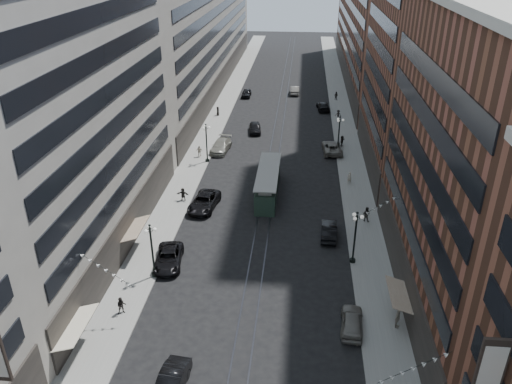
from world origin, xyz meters
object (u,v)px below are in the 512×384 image
(car_8, at_px, (221,146))
(pedestrian_5, at_px, (183,194))
(pedestrian_6, at_px, (199,151))
(car_7, at_px, (204,202))
(car_9, at_px, (246,93))
(car_10, at_px, (329,231))
(lamppost_sw_far, at_px, (152,249))
(pedestrian_extra_2, at_px, (218,111))
(lamppost_se_far, at_px, (355,236))
(car_4, at_px, (352,321))
(car_14, at_px, (295,90))
(streetcar, at_px, (268,183))
(car_5, at_px, (170,384))
(lamppost_sw_mid, at_px, (206,142))
(lamppost_se_mid, at_px, (339,134))
(car_11, at_px, (332,147))
(car_2, at_px, (169,258))
(pedestrian_8, at_px, (349,178))
(pedestrian_7, at_px, (366,214))
(pedestrian_extra_0, at_px, (336,96))
(pedestrian_2, at_px, (121,306))
(pedestrian_9, at_px, (338,115))
(car_13, at_px, (255,128))
(pedestrian_4, at_px, (397,319))
(car_12, at_px, (323,106))

(car_8, xyz_separation_m, pedestrian_5, (-2.00, -16.22, 0.10))
(car_8, distance_m, pedestrian_6, 3.79)
(car_7, bearing_deg, car_8, 99.84)
(car_9, relative_size, car_10, 0.95)
(lamppost_sw_far, bearing_deg, pedestrian_extra_2, 92.25)
(lamppost_se_far, height_order, car_8, lamppost_se_far)
(car_4, height_order, car_14, car_14)
(lamppost_sw_far, height_order, streetcar, lamppost_sw_far)
(car_5, bearing_deg, lamppost_sw_mid, 102.09)
(lamppost_se_mid, relative_size, pedestrian_5, 3.50)
(lamppost_sw_mid, xyz_separation_m, pedestrian_extra_2, (-1.87, 20.69, -2.16))
(car_5, xyz_separation_m, car_11, (12.86, 45.21, 0.01))
(lamppost_se_far, bearing_deg, lamppost_sw_far, -167.74)
(lamppost_se_far, relative_size, car_2, 1.03)
(pedestrian_8, bearing_deg, pedestrian_7, 87.35)
(car_5, distance_m, pedestrian_extra_0, 73.83)
(lamppost_se_far, bearing_deg, car_8, 122.11)
(pedestrian_2, relative_size, pedestrian_6, 0.95)
(car_9, relative_size, pedestrian_6, 2.63)
(pedestrian_5, relative_size, pedestrian_extra_2, 1.00)
(pedestrian_2, bearing_deg, car_7, 58.69)
(car_7, bearing_deg, pedestrian_8, 31.98)
(lamppost_sw_mid, height_order, streetcar, lamppost_sw_mid)
(pedestrian_7, xyz_separation_m, pedestrian_9, (-1.19, 35.31, -0.02))
(pedestrian_8, relative_size, pedestrian_9, 0.94)
(car_2, relative_size, pedestrian_extra_0, 3.25)
(car_13, bearing_deg, pedestrian_extra_0, 47.77)
(car_14, height_order, pedestrian_extra_0, pedestrian_extra_0)
(car_4, xyz_separation_m, car_7, (-15.52, 18.88, 0.08))
(pedestrian_extra_0, bearing_deg, car_11, 110.57)
(pedestrian_5, bearing_deg, car_2, -78.07)
(car_13, relative_size, car_14, 0.94)
(car_9, distance_m, pedestrian_7, 51.81)
(pedestrian_5, bearing_deg, lamppost_sw_mid, 91.49)
(lamppost_se_far, bearing_deg, car_10, 114.75)
(streetcar, height_order, pedestrian_6, streetcar)
(pedestrian_4, height_order, pedestrian_9, pedestrian_9)
(lamppost_sw_mid, distance_m, pedestrian_5, 12.11)
(streetcar, height_order, pedestrian_8, streetcar)
(pedestrian_2, distance_m, pedestrian_7, 27.87)
(car_4, distance_m, car_9, 67.56)
(lamppost_sw_far, bearing_deg, pedestrian_7, 30.60)
(car_2, height_order, pedestrian_6, pedestrian_6)
(car_11, bearing_deg, lamppost_se_mid, 154.48)
(car_9, xyz_separation_m, pedestrian_extra_0, (17.69, -0.98, 0.24))
(streetcar, xyz_separation_m, pedestrian_8, (10.13, 3.73, -0.54))
(car_5, distance_m, pedestrian_9, 62.02)
(pedestrian_7, bearing_deg, car_14, -56.78)
(lamppost_sw_mid, bearing_deg, car_13, 66.78)
(car_12, bearing_deg, car_8, 48.25)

